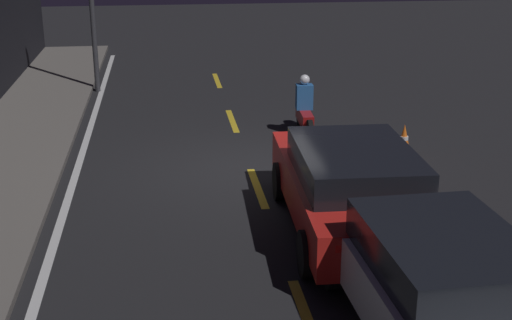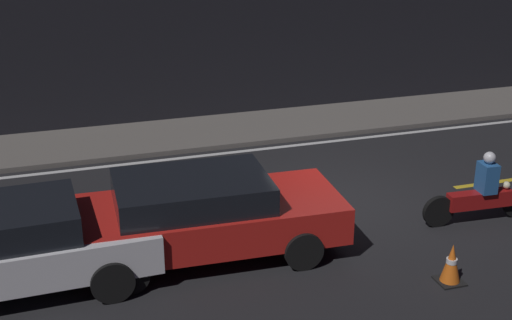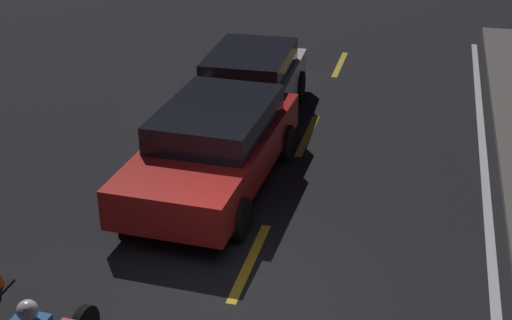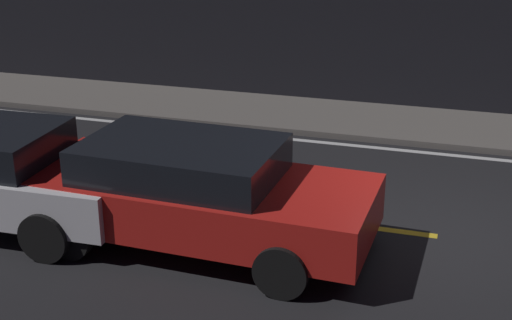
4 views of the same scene
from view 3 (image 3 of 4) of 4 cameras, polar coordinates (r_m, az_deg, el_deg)
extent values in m
plane|color=black|center=(9.37, -2.04, -11.45)|extent=(56.00, 56.00, 0.00)
cube|color=gold|center=(18.17, 6.73, 7.61)|extent=(2.00, 0.14, 0.01)
cube|color=gold|center=(14.01, 4.15, 2.00)|extent=(2.00, 0.14, 0.01)
cube|color=gold|center=(10.15, -0.48, -8.10)|extent=(2.00, 0.14, 0.01)
cube|color=silver|center=(14.49, -0.64, 5.59)|extent=(4.21, 1.84, 0.61)
cube|color=black|center=(14.50, -0.46, 7.84)|extent=(2.33, 1.62, 0.46)
cube|color=red|center=(16.24, 2.97, 8.41)|extent=(0.07, 0.20, 0.10)
cube|color=red|center=(16.45, -0.92, 8.68)|extent=(0.07, 0.20, 0.10)
cylinder|color=black|center=(13.27, 1.65, 2.18)|extent=(0.67, 0.20, 0.66)
cylinder|color=black|center=(13.66, -5.32, 2.79)|extent=(0.67, 0.20, 0.66)
cylinder|color=black|center=(15.63, 3.48, 5.92)|extent=(0.67, 0.20, 0.66)
cylinder|color=black|center=(15.96, -2.54, 6.38)|extent=(0.67, 0.20, 0.66)
cube|color=red|center=(11.79, -3.46, 0.56)|extent=(4.58, 1.99, 0.63)
cube|color=black|center=(11.76, -3.17, 3.39)|extent=(2.54, 1.74, 0.45)
cube|color=red|center=(13.52, 2.04, 4.77)|extent=(0.07, 0.20, 0.10)
cube|color=red|center=(13.84, -2.77, 5.27)|extent=(0.07, 0.20, 0.10)
cylinder|color=black|center=(10.51, -1.30, -4.73)|extent=(0.65, 0.20, 0.65)
cylinder|color=black|center=(11.11, -10.20, -3.34)|extent=(0.65, 0.20, 0.65)
cylinder|color=black|center=(12.90, 2.40, 1.40)|extent=(0.65, 0.20, 0.65)
cylinder|color=black|center=(13.40, -5.08, 2.29)|extent=(0.65, 0.20, 0.65)
sphere|color=silver|center=(7.58, -17.82, -11.38)|extent=(0.22, 0.22, 0.22)
camera|label=1|loc=(19.99, 13.63, 22.21)|focal=50.00mm
camera|label=2|loc=(18.53, -36.44, 22.16)|focal=50.00mm
camera|label=4|loc=(13.17, -45.14, 13.03)|focal=50.00mm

